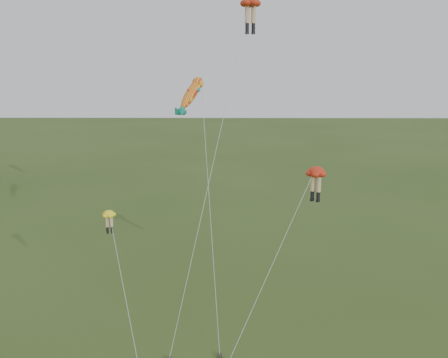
{
  "coord_description": "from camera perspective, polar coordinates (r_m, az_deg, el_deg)",
  "views": [
    {
      "loc": [
        1.57,
        -31.53,
        19.22
      ],
      "look_at": [
        1.24,
        6.0,
        10.52
      ],
      "focal_mm": 40.0,
      "sensor_mm": 36.0,
      "label": 1
    }
  ],
  "objects": [
    {
      "name": "legs_kite_red_mid",
      "position": [
        37.08,
        10.38,
        0.32
      ],
      "size": [
        7.64,
        8.13,
        11.91
      ],
      "rotation": [
        0.0,
        0.0,
        -0.6
      ],
      "color": "red",
      "rests_on": "ground"
    },
    {
      "name": "legs_kite_red_high",
      "position": [
        40.09,
        2.95,
        18.94
      ],
      "size": [
        6.68,
        11.77,
        24.26
      ],
      "rotation": [
        0.0,
        0.0,
        0.29
      ],
      "color": "red",
      "rests_on": "ground"
    },
    {
      "name": "legs_kite_yellow",
      "position": [
        36.8,
        -12.9,
        -4.7
      ],
      "size": [
        4.01,
        8.01,
        8.93
      ],
      "rotation": [
        0.0,
        0.0,
        0.3
      ],
      "color": "yellow",
      "rests_on": "ground"
    },
    {
      "name": "ground",
      "position": [
        36.96,
        -2.11,
        -18.3
      ],
      "size": [
        300.0,
        300.0,
        0.0
      ],
      "primitive_type": "plane",
      "color": "#304719",
      "rests_on": "ground"
    },
    {
      "name": "fish_kite",
      "position": [
        37.15,
        -3.7,
        9.63
      ],
      "size": [
        3.46,
        8.83,
        18.54
      ],
      "rotation": [
        0.73,
        0.0,
        -0.56
      ],
      "color": "yellow",
      "rests_on": "ground"
    }
  ]
}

